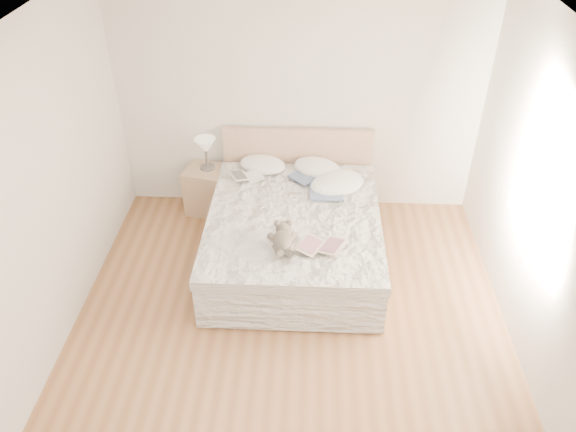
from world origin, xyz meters
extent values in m
cube|color=brown|center=(0.00, 0.00, 0.00)|extent=(4.00, 4.50, 0.00)
cube|color=white|center=(0.00, 0.00, 2.70)|extent=(4.00, 4.50, 0.00)
cube|color=beige|center=(0.00, 2.25, 1.35)|extent=(4.00, 0.02, 2.70)
cube|color=beige|center=(-2.00, 0.00, 1.35)|extent=(0.02, 4.50, 2.70)
cube|color=beige|center=(2.00, 0.00, 1.35)|extent=(0.02, 4.50, 2.70)
cube|color=white|center=(1.99, 0.30, 1.45)|extent=(0.02, 1.30, 1.10)
cube|color=tan|center=(0.00, 1.15, 0.10)|extent=(1.68, 2.08, 0.20)
cube|color=silver|center=(0.00, 1.15, 0.35)|extent=(1.60, 2.00, 0.30)
cube|color=silver|center=(0.00, 1.10, 0.54)|extent=(1.72, 2.05, 0.10)
cube|color=tan|center=(0.00, 2.19, 0.50)|extent=(1.70, 0.06, 1.00)
cube|color=tan|center=(-1.04, 2.00, 0.28)|extent=(0.53, 0.49, 0.56)
cylinder|color=#494340|center=(-1.02, 2.03, 0.57)|extent=(0.17, 0.17, 0.02)
cylinder|color=#413B36|center=(-1.02, 2.03, 0.70)|extent=(0.03, 0.03, 0.23)
cone|color=beige|center=(-1.02, 2.03, 0.85)|extent=(0.25, 0.25, 0.17)
ellipsoid|color=white|center=(-0.39, 2.01, 0.64)|extent=(0.61, 0.51, 0.16)
ellipsoid|color=white|center=(0.23, 1.96, 0.64)|extent=(0.67, 0.60, 0.17)
ellipsoid|color=white|center=(0.44, 1.64, 0.64)|extent=(0.74, 0.67, 0.18)
cube|color=white|center=(-0.54, 1.76, 0.63)|extent=(0.41, 0.37, 0.03)
cube|color=beige|center=(0.27, 0.58, 0.63)|extent=(0.48, 0.42, 0.03)
camera|label=1|loc=(0.15, -3.44, 3.84)|focal=35.00mm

